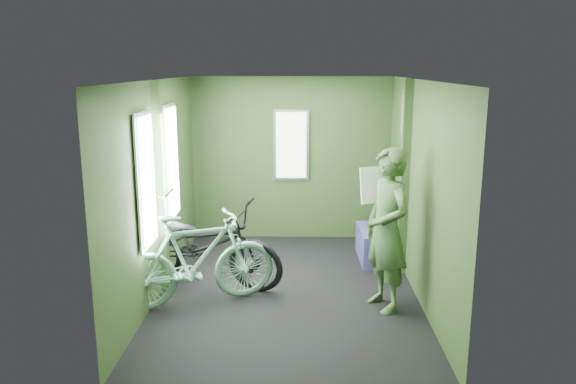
% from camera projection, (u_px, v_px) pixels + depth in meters
% --- Properties ---
extents(room, '(4.00, 4.02, 2.31)m').
position_uv_depth(room, '(284.00, 163.00, 5.97)').
color(room, black).
rests_on(room, ground).
extents(bicycle_black, '(2.04, 1.38, 1.09)m').
position_uv_depth(bicycle_black, '(205.00, 285.00, 6.38)').
color(bicycle_black, black).
rests_on(bicycle_black, ground).
extents(bicycle_mint, '(1.79, 1.18, 1.06)m').
position_uv_depth(bicycle_mint, '(198.00, 306.00, 5.84)').
color(bicycle_mint, '#7CBFA0').
rests_on(bicycle_mint, ground).
extents(passenger, '(0.61, 0.73, 1.67)m').
position_uv_depth(passenger, '(387.00, 230.00, 5.62)').
color(passenger, '#3E6034').
rests_on(passenger, ground).
extents(waste_box, '(0.27, 0.38, 0.93)m').
position_uv_depth(waste_box, '(392.00, 230.00, 6.89)').
color(waste_box, gray).
rests_on(waste_box, ground).
extents(bench_seat, '(0.47, 0.83, 0.86)m').
position_uv_depth(bench_seat, '(379.00, 241.00, 7.16)').
color(bench_seat, navy).
rests_on(bench_seat, ground).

